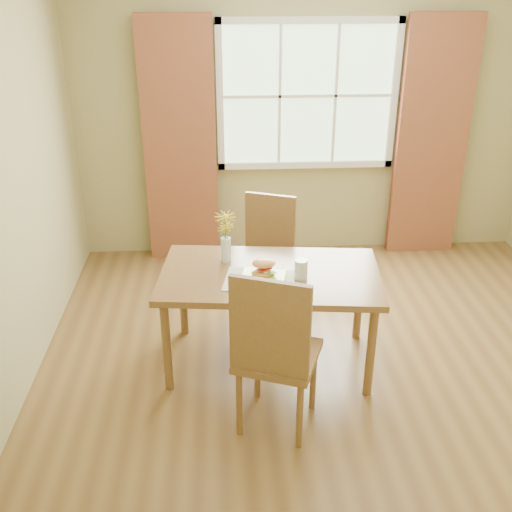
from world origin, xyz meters
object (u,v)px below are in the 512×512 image
Objects in this scene: dining_table at (270,283)px; chair_far at (266,252)px; croissant_sandwich at (264,268)px; water_glass at (301,269)px; flower_vase at (226,233)px; chair_near at (274,349)px.

chair_far reaches higher than dining_table.
croissant_sandwich is (-0.08, -0.78, 0.26)m from chair_far.
chair_far reaches higher than croissant_sandwich.
flower_vase is at bearing 150.19° from water_glass.
chair_far is (0.03, 0.70, -0.11)m from dining_table.
chair_far is 0.71m from flower_vase.
water_glass is (0.19, -0.08, 0.13)m from dining_table.
water_glass is at bearing -16.76° from dining_table.
chair_near is 1.41m from chair_far.
croissant_sandwich is at bearing -75.04° from chair_far.
flower_vase is at bearing -101.47° from chair_far.
dining_table is 9.37× the size of croissant_sandwich.
chair_near is 6.63× the size of croissant_sandwich.
dining_table is 11.87× the size of water_glass.
chair_near is 0.69m from water_glass.
water_glass is 0.36× the size of flower_vase.
chair_far is (0.06, 1.41, -0.06)m from chair_near.
chair_far is at bearing 83.74° from croissant_sandwich.
flower_vase is at bearing 126.33° from chair_near.
croissant_sandwich is at bearing 111.94° from chair_near.
chair_far is 5.92× the size of croissant_sandwich.
croissant_sandwich is 0.39m from flower_vase.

